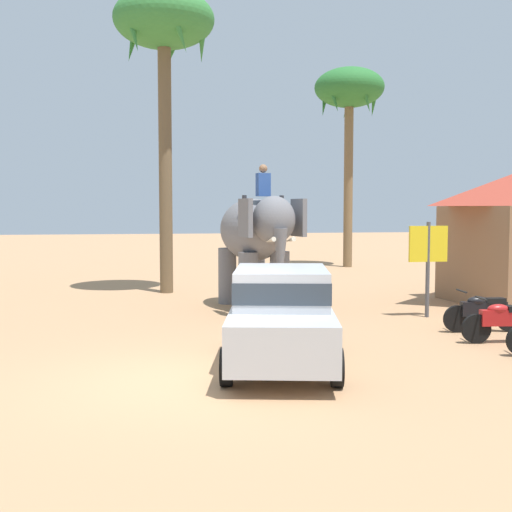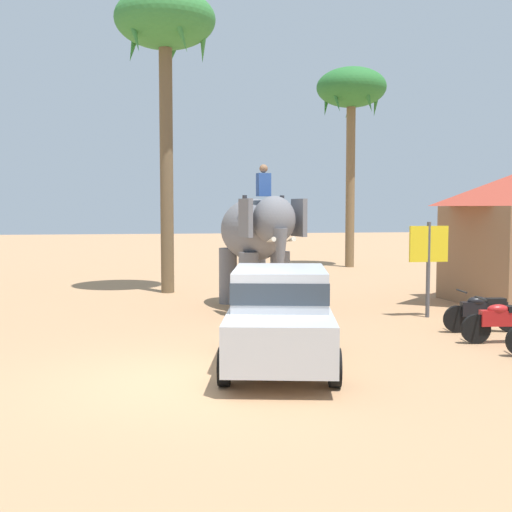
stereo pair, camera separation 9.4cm
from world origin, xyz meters
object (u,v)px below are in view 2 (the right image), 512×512
(palm_tree_behind_elephant, at_px, (165,30))
(signboard_yellow, at_px, (429,250))
(motorcycle_far_in_row, at_px, (505,321))
(elephant_with_mahout, at_px, (256,236))
(palm_tree_near_hut, at_px, (351,94))
(car_sedan_foreground, at_px, (280,313))
(motorcycle_end_of_row, at_px, (483,311))

(palm_tree_behind_elephant, relative_size, signboard_yellow, 4.00)
(palm_tree_behind_elephant, xyz_separation_m, signboard_yellow, (6.32, -5.91, -6.67))
(motorcycle_far_in_row, height_order, palm_tree_behind_elephant, palm_tree_behind_elephant)
(elephant_with_mahout, height_order, palm_tree_near_hut, palm_tree_near_hut)
(motorcycle_far_in_row, relative_size, palm_tree_near_hut, 0.20)
(motorcycle_far_in_row, bearing_deg, signboard_yellow, 93.61)
(palm_tree_behind_elephant, bearing_deg, elephant_with_mahout, -59.01)
(palm_tree_behind_elephant, bearing_deg, car_sedan_foreground, -80.89)
(motorcycle_far_in_row, bearing_deg, palm_tree_behind_elephant, 125.50)
(motorcycle_end_of_row, xyz_separation_m, signboard_yellow, (-0.37, 2.08, 1.22))
(car_sedan_foreground, distance_m, palm_tree_near_hut, 20.71)
(palm_tree_near_hut, bearing_deg, signboard_yellow, -99.63)
(motorcycle_end_of_row, distance_m, signboard_yellow, 2.44)
(elephant_with_mahout, bearing_deg, signboard_yellow, -27.55)
(elephant_with_mahout, height_order, palm_tree_behind_elephant, palm_tree_behind_elephant)
(elephant_with_mahout, height_order, signboard_yellow, elephant_with_mahout)
(elephant_with_mahout, xyz_separation_m, motorcycle_far_in_row, (4.24, -5.34, -1.53))
(motorcycle_end_of_row, height_order, palm_tree_near_hut, palm_tree_near_hut)
(motorcycle_far_in_row, distance_m, palm_tree_behind_elephant, 13.72)
(palm_tree_near_hut, height_order, signboard_yellow, palm_tree_near_hut)
(palm_tree_behind_elephant, distance_m, palm_tree_near_hut, 11.75)
(palm_tree_near_hut, bearing_deg, motorcycle_end_of_row, -97.07)
(car_sedan_foreground, xyz_separation_m, motorcycle_far_in_row, (4.88, 1.10, -0.46))
(car_sedan_foreground, relative_size, motorcycle_end_of_row, 2.42)
(motorcycle_far_in_row, xyz_separation_m, palm_tree_behind_elephant, (-6.52, 9.14, 7.89))
(palm_tree_behind_elephant, height_order, palm_tree_near_hut, palm_tree_behind_elephant)
(motorcycle_end_of_row, xyz_separation_m, palm_tree_near_hut, (1.97, 15.91, 7.50))
(elephant_with_mahout, height_order, motorcycle_far_in_row, elephant_with_mahout)
(signboard_yellow, bearing_deg, car_sedan_foreground, -137.17)
(motorcycle_end_of_row, height_order, signboard_yellow, signboard_yellow)
(elephant_with_mahout, xyz_separation_m, palm_tree_behind_elephant, (-2.29, 3.80, 6.37))
(elephant_with_mahout, relative_size, signboard_yellow, 1.66)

